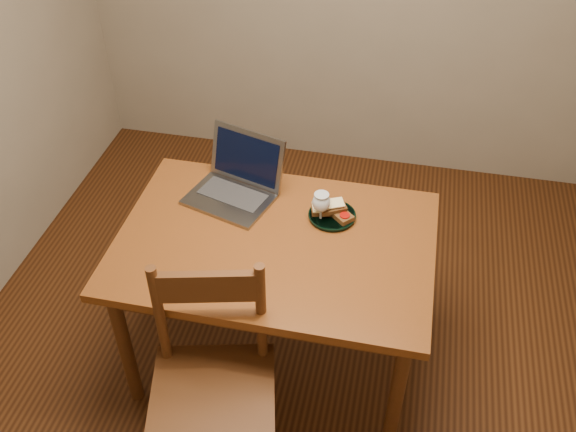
% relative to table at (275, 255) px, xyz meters
% --- Properties ---
extents(floor, '(3.20, 3.20, 0.02)m').
position_rel_table_xyz_m(floor, '(0.07, 0.09, -0.66)').
color(floor, black).
rests_on(floor, ground).
extents(table, '(1.30, 0.90, 0.74)m').
position_rel_table_xyz_m(table, '(0.00, 0.00, 0.00)').
color(table, '#4C280C').
rests_on(table, floor).
extents(chair, '(0.55, 0.53, 0.49)m').
position_rel_table_xyz_m(chair, '(-0.11, -0.57, -0.12)').
color(chair, '#3F250D').
rests_on(chair, floor).
extents(plate, '(0.20, 0.20, 0.02)m').
position_rel_table_xyz_m(plate, '(0.21, 0.19, 0.09)').
color(plate, black).
rests_on(plate, table).
extents(sandwich_cheese, '(0.12, 0.09, 0.03)m').
position_rel_table_xyz_m(sandwich_cheese, '(0.17, 0.20, 0.12)').
color(sandwich_cheese, '#381E0C').
rests_on(sandwich_cheese, plate).
extents(sandwich_tomato, '(0.12, 0.12, 0.03)m').
position_rel_table_xyz_m(sandwich_tomato, '(0.25, 0.18, 0.12)').
color(sandwich_tomato, '#381E0C').
rests_on(sandwich_tomato, plate).
extents(sandwich_top, '(0.13, 0.11, 0.03)m').
position_rel_table_xyz_m(sandwich_top, '(0.21, 0.19, 0.14)').
color(sandwich_top, '#381E0C').
rests_on(sandwich_top, plate).
extents(milk_glass, '(0.08, 0.08, 0.15)m').
position_rel_table_xyz_m(milk_glass, '(0.16, 0.16, 0.16)').
color(milk_glass, white).
rests_on(milk_glass, table).
extents(laptop, '(0.44, 0.42, 0.26)m').
position_rel_table_xyz_m(laptop, '(-0.23, 0.28, 0.15)').
color(laptop, slate).
rests_on(laptop, table).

